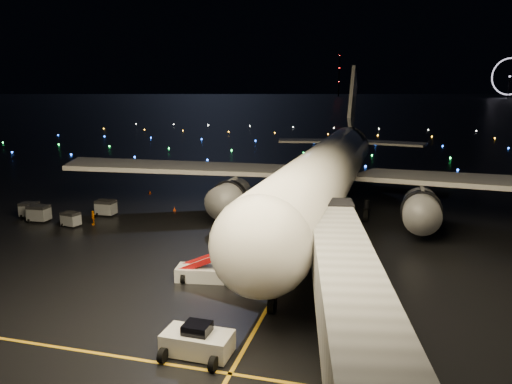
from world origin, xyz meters
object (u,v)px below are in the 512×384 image
(belt_loader, at_px, (207,259))
(baggage_cart_1, at_px, (39,214))
(airliner, at_px, (331,138))
(crew_c, at_px, (93,218))
(baggage_cart_3, at_px, (30,210))
(baggage_cart_2, at_px, (71,219))
(baggage_cart_0, at_px, (106,208))
(pushback_tug, at_px, (197,339))

(belt_loader, relative_size, baggage_cart_1, 3.19)
(airliner, xyz_separation_m, crew_c, (-24.19, -11.44, -8.18))
(airliner, relative_size, baggage_cart_3, 31.59)
(crew_c, height_order, baggage_cart_1, baggage_cart_1)
(baggage_cart_2, bearing_deg, baggage_cart_1, -178.21)
(crew_c, bearing_deg, belt_loader, 16.99)
(belt_loader, height_order, baggage_cart_2, belt_loader)
(belt_loader, height_order, crew_c, belt_loader)
(crew_c, relative_size, baggage_cart_2, 0.87)
(baggage_cart_0, xyz_separation_m, baggage_cart_2, (-1.14, -5.07, -0.13))
(baggage_cart_0, height_order, baggage_cart_1, baggage_cart_1)
(airliner, bearing_deg, baggage_cart_0, -162.15)
(baggage_cart_0, bearing_deg, baggage_cart_2, -102.81)
(baggage_cart_1, bearing_deg, baggage_cart_2, -12.08)
(crew_c, relative_size, baggage_cart_3, 0.79)
(pushback_tug, distance_m, crew_c, 30.51)
(baggage_cart_3, bearing_deg, baggage_cart_2, -34.05)
(baggage_cart_0, relative_size, baggage_cart_2, 1.17)
(baggage_cart_0, bearing_deg, baggage_cart_1, -143.21)
(baggage_cart_1, relative_size, baggage_cart_2, 1.20)
(crew_c, bearing_deg, airliner, 75.94)
(baggage_cart_2, bearing_deg, belt_loader, -17.19)
(crew_c, bearing_deg, baggage_cart_1, -124.85)
(pushback_tug, height_order, baggage_cart_1, baggage_cart_1)
(belt_loader, relative_size, baggage_cart_2, 3.82)
(airliner, xyz_separation_m, baggage_cart_0, (-24.94, -7.63, -8.07))
(crew_c, bearing_deg, baggage_cart_3, -135.52)
(airliner, bearing_deg, crew_c, -153.85)
(airliner, bearing_deg, belt_loader, -105.04)
(crew_c, xyz_separation_m, baggage_cart_1, (-6.49, -0.51, 0.14))
(airliner, relative_size, baggage_cart_1, 29.04)
(baggage_cart_1, relative_size, baggage_cart_3, 1.09)
(baggage_cart_3, bearing_deg, baggage_cart_1, -47.77)
(airliner, relative_size, baggage_cart_2, 34.80)
(airliner, height_order, baggage_cart_1, airliner)
(belt_loader, relative_size, baggage_cart_0, 3.26)
(pushback_tug, relative_size, crew_c, 2.44)
(crew_c, height_order, baggage_cart_0, baggage_cart_0)
(airliner, distance_m, baggage_cart_1, 33.90)
(baggage_cart_2, bearing_deg, airliner, 36.98)
(belt_loader, bearing_deg, pushback_tug, -80.88)
(baggage_cart_1, bearing_deg, baggage_cart_0, 34.12)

